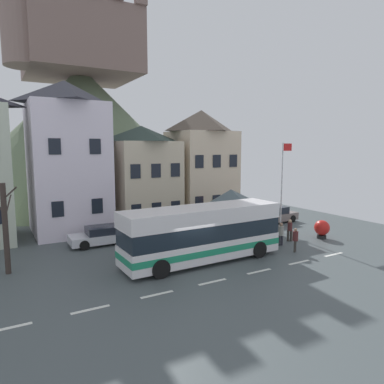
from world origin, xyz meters
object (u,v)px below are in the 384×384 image
at_px(bare_tree_00, 5,227).
at_px(pedestrian_01, 295,238).
at_px(townhouse_03, 201,165).
at_px(pedestrian_03, 268,227).
at_px(parked_car_00, 105,235).
at_px(harbour_buoy, 322,228).
at_px(public_bench, 236,222).
at_px(flagpole, 283,181).
at_px(townhouse_01, 67,158).
at_px(transit_bus, 203,234).
at_px(hilltop_castle, 82,127).
at_px(pedestrian_00, 290,230).
at_px(bus_shelter, 231,197).
at_px(parked_car_02, 274,215).
at_px(pedestrian_02, 281,233).
at_px(townhouse_02, 142,175).

bearing_deg(bare_tree_00, pedestrian_01, -16.35).
relative_size(townhouse_03, pedestrian_03, 5.81).
distance_m(parked_car_00, harbour_buoy, 15.62).
relative_size(public_bench, bare_tree_00, 0.31).
relative_size(parked_car_00, flagpole, 0.66).
distance_m(townhouse_03, harbour_buoy, 12.33).
distance_m(townhouse_01, transit_bus, 13.42).
relative_size(pedestrian_03, harbour_buoy, 1.27).
height_order(townhouse_03, hilltop_castle, hilltop_castle).
xyz_separation_m(pedestrian_00, public_bench, (-0.70, 5.44, -0.37)).
xyz_separation_m(bus_shelter, harbour_buoy, (5.46, -3.82, -2.20)).
xyz_separation_m(parked_car_02, pedestrian_01, (-4.88, -7.24, 0.25)).
bearing_deg(pedestrian_00, townhouse_03, 96.17).
relative_size(parked_car_02, pedestrian_02, 2.85).
distance_m(townhouse_02, pedestrian_03, 11.90).
relative_size(transit_bus, parked_car_00, 2.13).
xyz_separation_m(townhouse_03, harbour_buoy, (3.72, -10.96, -4.25)).
distance_m(parked_car_02, flagpole, 4.93).
xyz_separation_m(hilltop_castle, harbour_buoy, (10.34, -29.50, -8.40)).
xyz_separation_m(parked_car_02, harbour_buoy, (-0.70, -5.82, 0.07)).
distance_m(townhouse_01, parked_car_00, 7.39).
distance_m(townhouse_03, bare_tree_00, 18.42).
bearing_deg(parked_car_02, hilltop_castle, 111.18).
bearing_deg(bare_tree_00, harbour_buoy, -9.24).
height_order(parked_car_02, pedestrian_00, pedestrian_00).
height_order(parked_car_02, pedestrian_01, pedestrian_01).
xyz_separation_m(transit_bus, pedestrian_03, (6.24, 1.36, -0.61)).
height_order(hilltop_castle, flagpole, hilltop_castle).
relative_size(townhouse_03, transit_bus, 1.02).
relative_size(pedestrian_03, flagpole, 0.25).
xyz_separation_m(transit_bus, parked_car_02, (10.97, 5.88, -0.95)).
bearing_deg(transit_bus, harbour_buoy, -0.82).
bearing_deg(townhouse_01, harbour_buoy, -36.55).
relative_size(pedestrian_00, bare_tree_00, 0.33).
height_order(townhouse_01, parked_car_00, townhouse_01).
distance_m(bus_shelter, pedestrian_03, 3.47).
height_order(hilltop_castle, transit_bus, hilltop_castle).
distance_m(pedestrian_01, harbour_buoy, 4.42).
relative_size(transit_bus, flagpole, 1.40).
height_order(transit_bus, bus_shelter, bus_shelter).
xyz_separation_m(parked_car_00, pedestrian_02, (10.28, -6.36, 0.28)).
height_order(parked_car_02, pedestrian_02, pedestrian_02).
height_order(townhouse_03, pedestrian_02, townhouse_03).
height_order(townhouse_02, pedestrian_03, townhouse_02).
xyz_separation_m(townhouse_03, pedestrian_02, (-0.22, -10.84, -4.11)).
height_order(townhouse_02, pedestrian_00, townhouse_02).
bearing_deg(pedestrian_01, hilltop_castle, 101.27).
height_order(townhouse_01, pedestrian_01, townhouse_01).
relative_size(bus_shelter, parked_car_00, 0.78).
xyz_separation_m(townhouse_02, parked_car_02, (10.17, -5.57, -3.54)).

